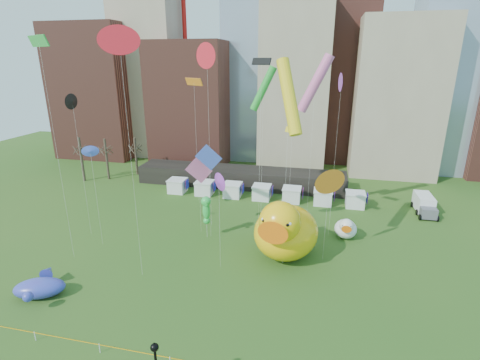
% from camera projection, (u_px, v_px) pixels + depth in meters
% --- Properties ---
extents(skyline, '(101.00, 23.00, 68.00)m').
position_uv_depth(skyline, '(289.00, 64.00, 76.75)').
color(skyline, brown).
rests_on(skyline, ground).
extents(pavilion, '(38.00, 6.00, 3.20)m').
position_uv_depth(pavilion, '(240.00, 177.00, 66.71)').
color(pavilion, black).
rests_on(pavilion, ground).
extents(vendor_tents, '(33.24, 2.80, 2.40)m').
position_uv_depth(vendor_tents, '(262.00, 193.00, 60.26)').
color(vendor_tents, white).
rests_on(vendor_tents, ground).
extents(bare_trees, '(8.44, 6.44, 8.50)m').
position_uv_depth(bare_trees, '(108.00, 158.00, 70.08)').
color(bare_trees, '#382B21').
rests_on(bare_trees, ground).
extents(caution_tape, '(50.00, 0.06, 0.90)m').
position_uv_depth(caution_tape, '(170.00, 359.00, 27.30)').
color(caution_tape, white).
rests_on(caution_tape, ground).
extents(big_duck, '(8.81, 10.78, 7.82)m').
position_uv_depth(big_duck, '(285.00, 230.00, 41.55)').
color(big_duck, yellow).
rests_on(big_duck, ground).
extents(small_duck, '(2.97, 3.96, 3.03)m').
position_uv_depth(small_duck, '(346.00, 228.00, 46.94)').
color(small_duck, white).
rests_on(small_duck, ground).
extents(seahorse_green, '(1.58, 1.81, 5.77)m').
position_uv_depth(seahorse_green, '(206.00, 208.00, 46.19)').
color(seahorse_green, silver).
rests_on(seahorse_green, ground).
extents(seahorse_purple, '(1.32, 1.55, 4.72)m').
position_uv_depth(seahorse_purple, '(294.00, 216.00, 45.90)').
color(seahorse_purple, silver).
rests_on(seahorse_purple, ground).
extents(whale_inflatable, '(5.46, 6.10, 2.14)m').
position_uv_depth(whale_inflatable, '(40.00, 287.00, 35.53)').
color(whale_inflatable, '#463DA7').
rests_on(whale_inflatable, ground).
extents(box_truck, '(2.62, 6.24, 2.64)m').
position_uv_depth(box_truck, '(424.00, 204.00, 54.82)').
color(box_truck, white).
rests_on(box_truck, ground).
extents(kite_0, '(2.55, 2.39, 24.24)m').
position_uv_depth(kite_0, '(207.00, 56.00, 43.83)').
color(kite_0, silver).
rests_on(kite_0, ground).
extents(kite_1, '(4.41, 1.72, 23.05)m').
position_uv_depth(kite_1, '(315.00, 84.00, 45.10)').
color(kite_1, silver).
rests_on(kite_1, ground).
extents(kite_2, '(2.27, 1.43, 22.42)m').
position_uv_depth(kite_2, '(261.00, 64.00, 37.94)').
color(kite_2, silver).
rests_on(kite_2, ground).
extents(kite_3, '(3.40, 2.01, 24.52)m').
position_uv_depth(kite_3, '(39.00, 43.00, 35.34)').
color(kite_3, silver).
rests_on(kite_3, ground).
extents(kite_4, '(1.83, 1.67, 14.68)m').
position_uv_depth(kite_4, '(292.00, 132.00, 42.37)').
color(kite_4, silver).
rests_on(kite_4, ground).
extents(kite_5, '(3.07, 1.44, 12.48)m').
position_uv_depth(kite_5, '(209.00, 158.00, 44.42)').
color(kite_5, silver).
rests_on(kite_5, ground).
extents(kite_6, '(3.36, 2.39, 19.65)m').
position_uv_depth(kite_6, '(194.00, 82.00, 54.16)').
color(kite_6, silver).
rests_on(kite_6, ground).
extents(kite_7, '(1.36, 1.58, 11.03)m').
position_uv_depth(kite_7, '(219.00, 182.00, 37.64)').
color(kite_7, silver).
rests_on(kite_7, ground).
extents(kite_8, '(2.50, 1.01, 25.12)m').
position_uv_depth(kite_8, '(119.00, 41.00, 31.70)').
color(kite_8, silver).
rests_on(kite_8, ground).
extents(kite_9, '(3.07, 1.95, 10.56)m').
position_uv_depth(kite_9, '(199.00, 171.00, 46.25)').
color(kite_9, silver).
rests_on(kite_9, ground).
extents(kite_10, '(0.48, 1.89, 18.43)m').
position_uv_depth(kite_10, '(72.00, 102.00, 42.92)').
color(kite_10, silver).
rests_on(kite_10, ground).
extents(kite_11, '(3.29, 1.42, 21.63)m').
position_uv_depth(kite_11, '(263.00, 89.00, 43.37)').
color(kite_11, silver).
rests_on(kite_11, ground).
extents(kite_12, '(3.58, 4.31, 22.49)m').
position_uv_depth(kite_12, '(289.00, 97.00, 35.27)').
color(kite_12, silver).
rests_on(kite_12, ground).
extents(kite_13, '(1.21, 0.80, 12.75)m').
position_uv_depth(kite_13, '(90.00, 152.00, 41.98)').
color(kite_13, silver).
rests_on(kite_13, ground).
extents(kite_14, '(2.34, 2.01, 11.02)m').
position_uv_depth(kite_14, '(329.00, 181.00, 39.24)').
color(kite_14, silver).
rests_on(kite_14, ground).
extents(kite_15, '(0.50, 2.17, 20.80)m').
position_uv_depth(kite_15, '(342.00, 83.00, 42.08)').
color(kite_15, silver).
rests_on(kite_15, ground).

